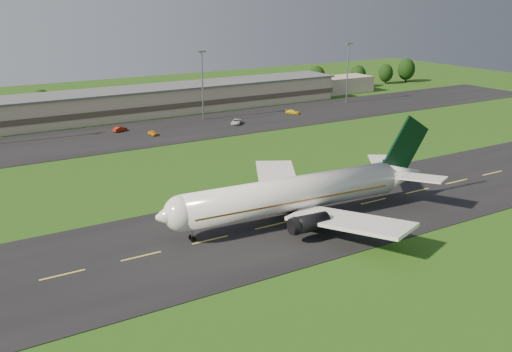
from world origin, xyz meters
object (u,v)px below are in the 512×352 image
terminal (185,98)px  service_vehicle_b (120,129)px  airliner (297,194)px  service_vehicle_a (153,133)px  light_mast_centre (202,77)px  service_vehicle_c (236,122)px  light_mast_east (348,66)px  service_vehicle_d (293,112)px

terminal → service_vehicle_b: size_ratio=35.51×
airliner → service_vehicle_a: (1.67, 68.74, -3.95)m
service_vehicle_b → light_mast_centre: bearing=-106.5°
light_mast_centre → service_vehicle_a: (-20.44, -11.32, -12.03)m
light_mast_centre → service_vehicle_c: (5.16, -10.98, -11.91)m
light_mast_east → service_vehicle_d: (-27.37, -7.13, -11.99)m
light_mast_centre → terminal: bearing=85.0°
service_vehicle_b → service_vehicle_d: 54.33m
light_mast_east → service_vehicle_c: (-49.84, -10.98, -11.91)m
airliner → terminal: bearing=80.2°
airliner → service_vehicle_d: airliner is taller
light_mast_east → service_vehicle_d: 30.72m
service_vehicle_a → service_vehicle_d: service_vehicle_d is taller
terminal → service_vehicle_c: bearing=-82.1°
service_vehicle_a → service_vehicle_d: bearing=1.1°
light_mast_centre → service_vehicle_d: 30.96m
terminal → service_vehicle_a: size_ratio=40.68×
airliner → service_vehicle_c: 74.37m
terminal → service_vehicle_d: size_ratio=32.71×
airliner → light_mast_centre: bearing=78.5°
service_vehicle_a → service_vehicle_b: bearing=121.0°
service_vehicle_c → service_vehicle_a: bearing=-139.8°
service_vehicle_a → service_vehicle_c: 25.61m
terminal → service_vehicle_d: bearing=-41.6°
airliner → light_mast_centre: 83.45m
service_vehicle_b → service_vehicle_d: (54.14, -4.53, -0.03)m
service_vehicle_b → service_vehicle_d: service_vehicle_b is taller
service_vehicle_a → service_vehicle_b: size_ratio=0.87×
light_mast_east → terminal: bearing=163.2°
service_vehicle_d → terminal: bearing=97.0°
light_mast_centre → service_vehicle_d: bearing=-14.5°
service_vehicle_a → service_vehicle_d: 48.26m
terminal → light_mast_centre: 18.45m
airliner → terminal: (23.52, 96.24, -0.67)m
terminal → service_vehicle_b: terminal is taller
airliner → service_vehicle_c: size_ratio=9.76×
light_mast_centre → service_vehicle_c: size_ratio=3.87×
light_mast_centre → service_vehicle_d: (27.63, -7.13, -11.99)m
terminal → service_vehicle_b: (-27.91, -18.78, -3.22)m
service_vehicle_c → service_vehicle_d: size_ratio=1.19×
light_mast_centre → light_mast_east: (55.00, 0.00, 0.00)m
light_mast_centre → service_vehicle_b: 29.20m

